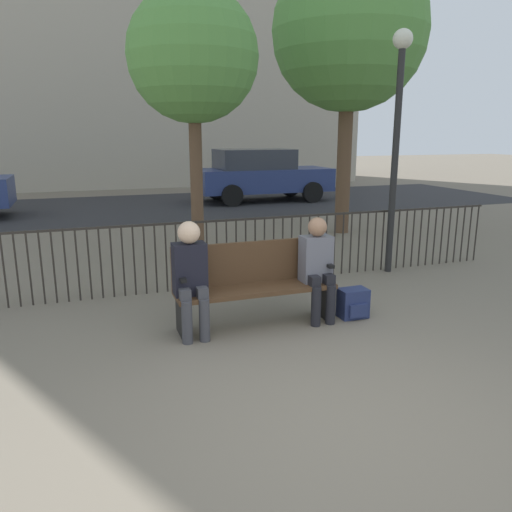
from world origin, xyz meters
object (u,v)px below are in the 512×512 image
seated_person_1 (318,263)px  parked_car_0 (261,174)px  backpack (353,303)px  lamp_post (398,116)px  seated_person_0 (191,273)px  tree_0 (193,57)px  park_bench (254,281)px  tree_1 (349,33)px

seated_person_1 → parked_car_0: parked_car_0 is taller
backpack → lamp_post: size_ratio=0.10×
backpack → lamp_post: lamp_post is taller
seated_person_0 → tree_0: bearing=75.9°
seated_person_0 → tree_0: 4.23m
park_bench → tree_1: bearing=51.3°
backpack → parked_car_0: parked_car_0 is taller
park_bench → parked_car_0: size_ratio=0.42×
seated_person_1 → backpack: (0.44, -0.08, -0.50)m
tree_1 → seated_person_0: bearing=-133.2°
tree_0 → seated_person_0: bearing=-104.1°
tree_0 → lamp_post: bearing=-34.3°
lamp_post → backpack: bearing=-134.2°
seated_person_1 → tree_0: size_ratio=0.28×
tree_1 → parked_car_0: 6.30m
seated_person_0 → lamp_post: (3.42, 1.50, 1.64)m
seated_person_1 → park_bench: bearing=169.7°
park_bench → seated_person_0: size_ratio=1.45×
seated_person_1 → tree_1: 6.35m
park_bench → seated_person_0: 0.77m
seated_person_0 → backpack: 1.96m
tree_0 → tree_1: (3.47, 1.29, 0.79)m
tree_1 → lamp_post: bearing=-105.8°
park_bench → parked_car_0: (3.67, 9.87, 0.35)m
seated_person_0 → parked_car_0: bearing=66.3°
seated_person_1 → backpack: 0.67m
parked_car_0 → tree_0: bearing=-118.0°
tree_0 → tree_1: bearing=20.5°
park_bench → seated_person_0: bearing=-170.1°
seated_person_1 → seated_person_0: bearing=179.9°
seated_person_0 → parked_car_0: size_ratio=0.29×
backpack → parked_car_0: 10.41m
tree_1 → lamp_post: tree_1 is taller
park_bench → lamp_post: size_ratio=0.51×
backpack → parked_car_0: bearing=76.0°
seated_person_0 → backpack: bearing=-2.4°
seated_person_0 → lamp_post: bearing=23.7°
tree_1 → backpack: bearing=-117.4°
tree_1 → lamp_post: 3.61m
backpack → tree_1: (2.41, 4.65, 3.86)m
tree_0 → lamp_post: size_ratio=1.23×
tree_0 → seated_person_1: bearing=-79.3°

